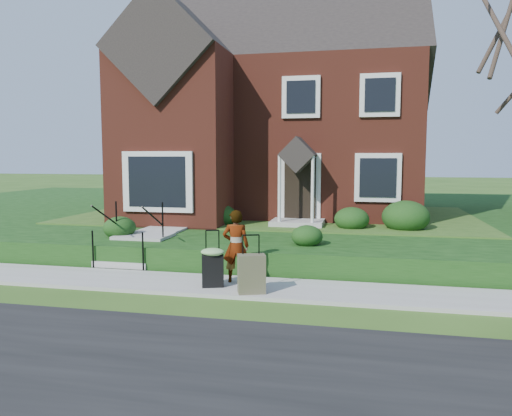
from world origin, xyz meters
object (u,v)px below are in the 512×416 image
(woman, at_px, (236,246))
(suitcase_olive, at_px, (252,274))
(front_steps, at_px, (136,245))
(suitcase_black, at_px, (213,265))

(woman, xyz_separation_m, suitcase_olive, (0.52, -0.78, -0.39))
(front_steps, relative_size, woman, 1.30)
(front_steps, bearing_deg, suitcase_olive, -33.57)
(front_steps, distance_m, suitcase_olive, 4.31)
(front_steps, relative_size, suitcase_olive, 1.75)
(suitcase_olive, bearing_deg, front_steps, 126.60)
(suitcase_black, distance_m, suitcase_olive, 0.94)
(suitcase_olive, bearing_deg, suitcase_black, 141.43)
(front_steps, distance_m, woman, 3.48)
(suitcase_black, xyz_separation_m, suitcase_olive, (0.89, -0.30, -0.07))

